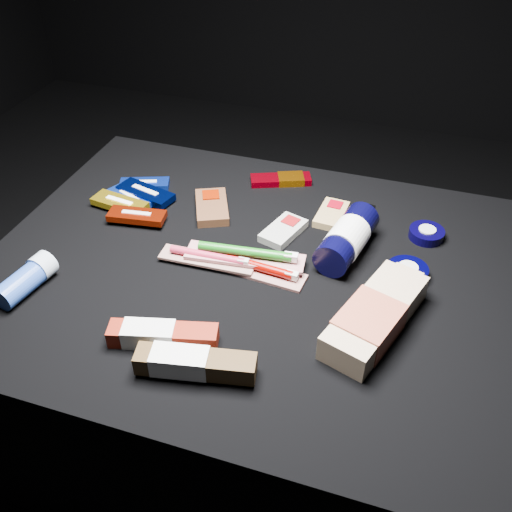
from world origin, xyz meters
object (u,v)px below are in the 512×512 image
(lotion_bottle, at_px, (347,238))
(bodywash_bottle, at_px, (374,318))
(toothpaste_carton_red, at_px, (158,335))
(deodorant_stick, at_px, (27,280))

(lotion_bottle, bearing_deg, bodywash_bottle, -54.93)
(bodywash_bottle, bearing_deg, lotion_bottle, 132.02)
(toothpaste_carton_red, bearing_deg, lotion_bottle, 38.85)
(bodywash_bottle, distance_m, deodorant_stick, 0.60)
(deodorant_stick, height_order, toothpaste_carton_red, deodorant_stick)
(lotion_bottle, height_order, toothpaste_carton_red, lotion_bottle)
(lotion_bottle, bearing_deg, toothpaste_carton_red, -115.33)
(bodywash_bottle, bearing_deg, toothpaste_carton_red, -138.56)
(toothpaste_carton_red, bearing_deg, bodywash_bottle, 8.69)
(lotion_bottle, xyz_separation_m, deodorant_stick, (-0.52, -0.28, -0.01))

